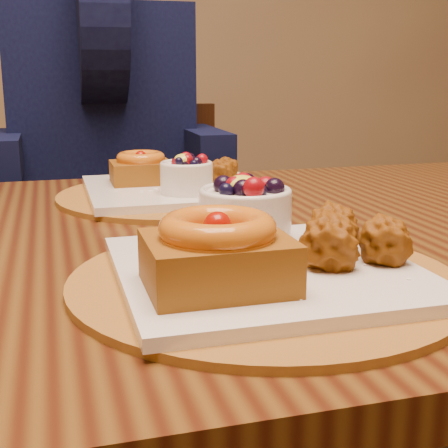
{
  "coord_description": "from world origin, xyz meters",
  "views": [
    {
      "loc": [
        -0.09,
        -0.67,
        0.96
      ],
      "look_at": [
        0.07,
        -0.08,
        0.8
      ],
      "focal_mm": 50.0,
      "sensor_mm": 36.0,
      "label": 1
    }
  ],
  "objects_px": {
    "place_setting_far": "(175,185)",
    "chair_far": "(141,268)",
    "dining_table": "(209,286)",
    "diner": "(100,90)",
    "place_setting_near": "(260,253)"
  },
  "relations": [
    {
      "from": "place_setting_far",
      "to": "chair_far",
      "type": "relative_size",
      "value": 0.43
    },
    {
      "from": "dining_table",
      "to": "diner",
      "type": "bearing_deg",
      "value": 95.07
    },
    {
      "from": "dining_table",
      "to": "place_setting_far",
      "type": "relative_size",
      "value": 4.21
    },
    {
      "from": "place_setting_near",
      "to": "diner",
      "type": "xyz_separation_m",
      "value": [
        -0.06,
        0.99,
        0.13
      ]
    },
    {
      "from": "chair_far",
      "to": "diner",
      "type": "bearing_deg",
      "value": 137.24
    },
    {
      "from": "place_setting_far",
      "to": "chair_far",
      "type": "distance_m",
      "value": 0.57
    },
    {
      "from": "chair_far",
      "to": "diner",
      "type": "height_order",
      "value": "diner"
    },
    {
      "from": "place_setting_near",
      "to": "place_setting_far",
      "type": "xyz_separation_m",
      "value": [
        0.0,
        0.43,
        -0.01
      ]
    },
    {
      "from": "place_setting_far",
      "to": "diner",
      "type": "bearing_deg",
      "value": 96.81
    },
    {
      "from": "place_setting_near",
      "to": "chair_far",
      "type": "relative_size",
      "value": 0.43
    },
    {
      "from": "chair_far",
      "to": "diner",
      "type": "xyz_separation_m",
      "value": [
        -0.07,
        0.07,
        0.43
      ]
    },
    {
      "from": "place_setting_near",
      "to": "place_setting_far",
      "type": "relative_size",
      "value": 1.0
    },
    {
      "from": "place_setting_far",
      "to": "chair_far",
      "type": "height_order",
      "value": "chair_far"
    },
    {
      "from": "chair_far",
      "to": "diner",
      "type": "relative_size",
      "value": 1.02
    },
    {
      "from": "chair_far",
      "to": "diner",
      "type": "distance_m",
      "value": 0.44
    }
  ]
}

